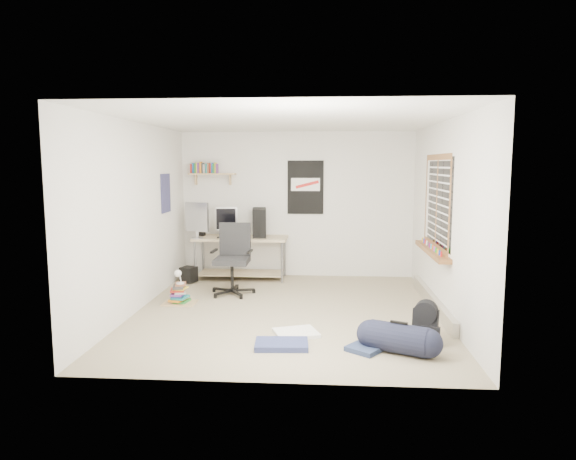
# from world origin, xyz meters

# --- Properties ---
(floor) EXTENTS (4.00, 4.50, 0.01)m
(floor) POSITION_xyz_m (0.00, 0.00, -0.01)
(floor) COLOR gray
(floor) RESTS_ON ground
(ceiling) EXTENTS (4.00, 4.50, 0.01)m
(ceiling) POSITION_xyz_m (0.00, 0.00, 2.50)
(ceiling) COLOR white
(ceiling) RESTS_ON ground
(back_wall) EXTENTS (4.00, 0.01, 2.50)m
(back_wall) POSITION_xyz_m (0.00, 2.25, 1.25)
(back_wall) COLOR silver
(back_wall) RESTS_ON ground
(left_wall) EXTENTS (0.01, 4.50, 2.50)m
(left_wall) POSITION_xyz_m (-2.00, 0.00, 1.25)
(left_wall) COLOR silver
(left_wall) RESTS_ON ground
(right_wall) EXTENTS (0.01, 4.50, 2.50)m
(right_wall) POSITION_xyz_m (2.00, 0.00, 1.25)
(right_wall) COLOR silver
(right_wall) RESTS_ON ground
(desk) EXTENTS (1.71, 1.16, 0.72)m
(desk) POSITION_xyz_m (-0.93, 1.92, 0.36)
(desk) COLOR tan
(desk) RESTS_ON floor
(monitor_left) EXTENTS (0.45, 0.27, 0.48)m
(monitor_left) POSITION_xyz_m (-1.62, 1.67, 0.96)
(monitor_left) COLOR #A2A3A7
(monitor_left) RESTS_ON desk
(monitor_right) EXTENTS (0.37, 0.14, 0.39)m
(monitor_right) POSITION_xyz_m (-1.16, 1.83, 0.91)
(monitor_right) COLOR #A0A0A4
(monitor_right) RESTS_ON desk
(pc_tower) EXTENTS (0.28, 0.49, 0.49)m
(pc_tower) POSITION_xyz_m (-0.62, 1.97, 0.96)
(pc_tower) COLOR black
(pc_tower) RESTS_ON desk
(keyboard) EXTENTS (0.37, 0.17, 0.02)m
(keyboard) POSITION_xyz_m (-1.13, 1.80, 0.72)
(keyboard) COLOR black
(keyboard) RESTS_ON desk
(speaker_left) EXTENTS (0.11, 0.11, 0.18)m
(speaker_left) POSITION_xyz_m (-1.62, 2.00, 0.81)
(speaker_left) COLOR black
(speaker_left) RESTS_ON desk
(speaker_right) EXTENTS (0.12, 0.12, 0.19)m
(speaker_right) POSITION_xyz_m (-0.63, 1.79, 0.81)
(speaker_right) COLOR black
(speaker_right) RESTS_ON desk
(office_chair) EXTENTS (0.73, 0.73, 1.07)m
(office_chair) POSITION_xyz_m (-0.90, 0.86, 0.49)
(office_chair) COLOR black
(office_chair) RESTS_ON floor
(wall_shelf) EXTENTS (0.80, 0.22, 0.24)m
(wall_shelf) POSITION_xyz_m (-1.45, 2.14, 1.78)
(wall_shelf) COLOR tan
(wall_shelf) RESTS_ON back_wall
(poster_back_wall) EXTENTS (0.62, 0.03, 0.92)m
(poster_back_wall) POSITION_xyz_m (0.15, 2.23, 1.55)
(poster_back_wall) COLOR black
(poster_back_wall) RESTS_ON back_wall
(poster_left_wall) EXTENTS (0.02, 0.42, 0.60)m
(poster_left_wall) POSITION_xyz_m (-1.99, 1.20, 1.50)
(poster_left_wall) COLOR navy
(poster_left_wall) RESTS_ON left_wall
(window) EXTENTS (0.10, 1.50, 1.26)m
(window) POSITION_xyz_m (1.95, 0.30, 1.45)
(window) COLOR brown
(window) RESTS_ON right_wall
(baseboard_heater) EXTENTS (0.08, 2.50, 0.18)m
(baseboard_heater) POSITION_xyz_m (1.96, 0.30, 0.09)
(baseboard_heater) COLOR #B7B2A8
(baseboard_heater) RESTS_ON floor
(backpack) EXTENTS (0.32, 0.29, 0.35)m
(backpack) POSITION_xyz_m (1.59, -1.09, 0.20)
(backpack) COLOR black
(backpack) RESTS_ON floor
(duffel_bag) EXTENTS (0.41, 0.41, 0.61)m
(duffel_bag) POSITION_xyz_m (1.25, -1.42, 0.14)
(duffel_bag) COLOR black
(duffel_bag) RESTS_ON floor
(tshirt) EXTENTS (0.58, 0.54, 0.04)m
(tshirt) POSITION_xyz_m (0.16, -0.92, 0.02)
(tshirt) COLOR silver
(tshirt) RESTS_ON floor
(jeans_a) EXTENTS (0.59, 0.39, 0.06)m
(jeans_a) POSITION_xyz_m (0.03, -1.34, 0.03)
(jeans_a) COLOR navy
(jeans_a) RESTS_ON floor
(jeans_b) EXTENTS (0.51, 0.53, 0.05)m
(jeans_b) POSITION_xyz_m (0.94, -1.34, 0.03)
(jeans_b) COLOR #222E4E
(jeans_b) RESTS_ON floor
(book_stack) EXTENTS (0.56, 0.52, 0.31)m
(book_stack) POSITION_xyz_m (-1.55, 0.30, 0.15)
(book_stack) COLOR brown
(book_stack) RESTS_ON floor
(desk_lamp) EXTENTS (0.16, 0.21, 0.18)m
(desk_lamp) POSITION_xyz_m (-1.53, 0.28, 0.38)
(desk_lamp) COLOR white
(desk_lamp) RESTS_ON book_stack
(subwoofer) EXTENTS (0.29, 0.29, 0.25)m
(subwoofer) POSITION_xyz_m (-1.75, 1.55, 0.14)
(subwoofer) COLOR black
(subwoofer) RESTS_ON floor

